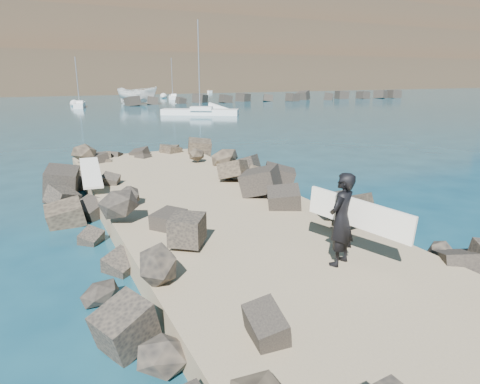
{
  "coord_description": "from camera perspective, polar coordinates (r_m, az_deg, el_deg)",
  "views": [
    {
      "loc": [
        -4.68,
        -10.51,
        4.41
      ],
      "look_at": [
        0.0,
        -1.0,
        1.5
      ],
      "focal_mm": 32.0,
      "sensor_mm": 36.0,
      "label": 1
    }
  ],
  "objects": [
    {
      "name": "sailboat_c",
      "position": [
        49.61,
        -5.34,
        10.6
      ],
      "size": [
        8.4,
        6.17,
        10.3
      ],
      "color": "white",
      "rests_on": "ground"
    },
    {
      "name": "boat_imported",
      "position": [
        69.96,
        -13.52,
        12.43
      ],
      "size": [
        6.78,
        6.62,
        2.66
      ],
      "primitive_type": "imported",
      "rotation": [
        0.0,
        0.0,
        0.81
      ],
      "color": "white",
      "rests_on": "ground"
    },
    {
      "name": "breakwater_secondary",
      "position": [
        76.69,
        5.11,
        12.46
      ],
      "size": [
        52.0,
        4.0,
        1.2
      ],
      "primitive_type": "cube",
      "color": "black",
      "rests_on": "ground"
    },
    {
      "name": "surfer_with_board",
      "position": [
        8.98,
        13.68,
        -3.47
      ],
      "size": [
        1.3,
        2.31,
        1.95
      ],
      "color": "black",
      "rests_on": "jetty"
    },
    {
      "name": "headland",
      "position": [
        171.54,
        -22.4,
        18.15
      ],
      "size": [
        360.0,
        140.0,
        32.0
      ],
      "primitive_type": "cube",
      "color": "#2D4919",
      "rests_on": "ground"
    },
    {
      "name": "jetty",
      "position": [
        10.55,
        2.42,
        -7.6
      ],
      "size": [
        6.0,
        26.0,
        0.6
      ],
      "primitive_type": "cube",
      "color": "#8C7759",
      "rests_on": "ground"
    },
    {
      "name": "riprap_right",
      "position": [
        12.41,
        13.17,
        -3.44
      ],
      "size": [
        2.6,
        22.0,
        1.0
      ],
      "primitive_type": "cube",
      "color": "black",
      "rests_on": "ground"
    },
    {
      "name": "sailboat_f",
      "position": [
        110.39,
        -4.94,
        13.2
      ],
      "size": [
        3.14,
        5.5,
        6.74
      ],
      "color": "white",
      "rests_on": "ground"
    },
    {
      "name": "sailboat_b",
      "position": [
        64.9,
        -20.6,
        10.82
      ],
      "size": [
        2.23,
        5.76,
        6.94
      ],
      "color": "white",
      "rests_on": "ground"
    },
    {
      "name": "ground",
      "position": [
        12.33,
        -2.06,
        -5.63
      ],
      "size": [
        800.0,
        800.0,
        0.0
      ],
      "primitive_type": "plane",
      "color": "#0F384C",
      "rests_on": "ground"
    },
    {
      "name": "sailboat_d",
      "position": [
        83.77,
        -8.95,
        12.4
      ],
      "size": [
        3.23,
        6.33,
        7.58
      ],
      "color": "white",
      "rests_on": "ground"
    },
    {
      "name": "riprap_left",
      "position": [
        9.99,
        -13.94,
        -8.19
      ],
      "size": [
        2.6,
        22.0,
        1.0
      ],
      "primitive_type": "cube",
      "color": "black",
      "rests_on": "ground"
    },
    {
      "name": "surfboard_resting",
      "position": [
        15.67,
        -19.23,
        2.07
      ],
      "size": [
        0.82,
        2.53,
        0.08
      ],
      "primitive_type": "cube",
      "rotation": [
        0.0,
        0.0,
        -0.08
      ],
      "color": "silver",
      "rests_on": "riprap_left"
    }
  ]
}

